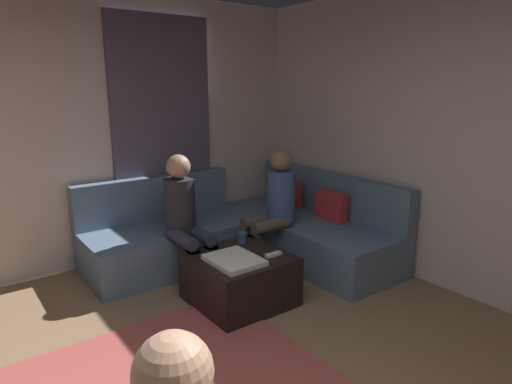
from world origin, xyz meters
TOP-DOWN VIEW (x-y plane):
  - wall_left at (-2.94, 0.00)m, footprint 0.12×6.00m
  - curtain_panel at (-2.84, 1.30)m, footprint 0.06×1.10m
  - sectional_couch at (-2.08, 1.88)m, footprint 2.10×2.55m
  - ottoman at (-1.34, 1.24)m, footprint 0.76×0.76m
  - folded_blanket at (-1.24, 1.12)m, footprint 0.44×0.36m
  - coffee_mug at (-1.56, 1.42)m, footprint 0.08×0.08m
  - game_remote at (-1.16, 1.46)m, footprint 0.05×0.15m
  - person_on_couch_back at (-1.75, 1.93)m, footprint 0.30×0.60m
  - person_on_couch_side at (-1.93, 1.06)m, footprint 0.60×0.30m

SIDE VIEW (x-z plane):
  - ottoman at x=-1.34m, z-range 0.00..0.42m
  - sectional_couch at x=-2.08m, z-range -0.15..0.72m
  - game_remote at x=-1.16m, z-range 0.42..0.44m
  - folded_blanket at x=-1.24m, z-range 0.42..0.46m
  - coffee_mug at x=-1.56m, z-range 0.42..0.52m
  - person_on_couch_back at x=-1.75m, z-range 0.06..1.26m
  - person_on_couch_side at x=-1.93m, z-range 0.06..1.26m
  - curtain_panel at x=-2.84m, z-range 0.00..2.50m
  - wall_left at x=-2.94m, z-range 0.00..2.70m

